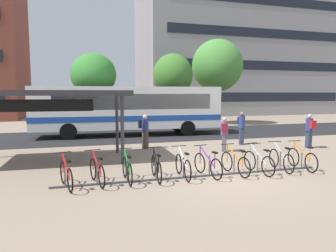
% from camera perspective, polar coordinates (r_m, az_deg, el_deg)
% --- Properties ---
extents(ground, '(200.00, 200.00, 0.00)m').
position_cam_1_polar(ground, '(10.85, 9.90, -8.86)').
color(ground, gray).
extents(bus_lane_asphalt, '(80.00, 7.20, 0.01)m').
position_cam_1_polar(bus_lane_asphalt, '(21.03, -3.20, -1.55)').
color(bus_lane_asphalt, '#232326').
rests_on(bus_lane_asphalt, ground).
extents(city_bus, '(12.13, 3.12, 3.20)m').
position_cam_1_polar(city_bus, '(20.58, -7.48, 3.19)').
color(city_bus, white).
rests_on(city_bus, ground).
extents(bike_rack, '(9.19, 0.08, 0.70)m').
position_cam_1_polar(bike_rack, '(10.43, 5.24, -8.86)').
color(bike_rack, '#47474C').
rests_on(bike_rack, ground).
extents(parked_bicycle_red_0, '(0.59, 1.69, 0.99)m').
position_cam_1_polar(parked_bicycle_red_0, '(9.66, -18.22, -8.58)').
color(parked_bicycle_red_0, black).
rests_on(parked_bicycle_red_0, ground).
extents(parked_bicycle_red_1, '(0.54, 1.70, 0.99)m').
position_cam_1_polar(parked_bicycle_red_1, '(9.80, -12.91, -8.22)').
color(parked_bicycle_red_1, black).
rests_on(parked_bicycle_red_1, ground).
extents(parked_bicycle_green_2, '(0.52, 1.72, 0.99)m').
position_cam_1_polar(parked_bicycle_green_2, '(9.89, -7.52, -7.99)').
color(parked_bicycle_green_2, black).
rests_on(parked_bicycle_green_2, ground).
extents(parked_bicycle_black_3, '(0.52, 1.72, 0.99)m').
position_cam_1_polar(parked_bicycle_black_3, '(10.04, -2.17, -7.74)').
color(parked_bicycle_black_3, black).
rests_on(parked_bicycle_black_3, ground).
extents(parked_bicycle_white_4, '(0.52, 1.72, 0.99)m').
position_cam_1_polar(parked_bicycle_white_4, '(10.28, 2.77, -7.41)').
color(parked_bicycle_white_4, black).
rests_on(parked_bicycle_white_4, ground).
extents(parked_bicycle_purple_5, '(0.52, 1.71, 0.99)m').
position_cam_1_polar(parked_bicycle_purple_5, '(10.53, 7.31, -7.13)').
color(parked_bicycle_purple_5, black).
rests_on(parked_bicycle_purple_5, ground).
extents(parked_bicycle_orange_6, '(0.52, 1.72, 0.99)m').
position_cam_1_polar(parked_bicycle_orange_6, '(10.92, 12.23, -6.74)').
color(parked_bicycle_orange_6, black).
rests_on(parked_bicycle_orange_6, ground).
extents(parked_bicycle_silver_7, '(0.52, 1.72, 0.99)m').
position_cam_1_polar(parked_bicycle_silver_7, '(11.27, 16.32, -6.45)').
color(parked_bicycle_silver_7, black).
rests_on(parked_bicycle_silver_7, ground).
extents(parked_bicycle_silver_8, '(0.52, 1.72, 0.99)m').
position_cam_1_polar(parked_bicycle_silver_8, '(11.93, 20.07, -5.89)').
color(parked_bicycle_silver_8, black).
rests_on(parked_bicycle_silver_8, ground).
extents(parked_bicycle_orange_9, '(0.52, 1.72, 0.99)m').
position_cam_1_polar(parked_bicycle_orange_9, '(12.40, 23.42, -5.58)').
color(parked_bicycle_orange_9, black).
rests_on(parked_bicycle_orange_9, ground).
extents(transit_shelter, '(6.94, 3.47, 2.89)m').
position_cam_1_polar(transit_shelter, '(13.38, -22.03, 5.33)').
color(transit_shelter, '#38383D').
rests_on(transit_shelter, ground).
extents(commuter_black_pack_0, '(0.55, 0.60, 1.72)m').
position_cam_1_polar(commuter_black_pack_0, '(15.57, -4.32, -0.55)').
color(commuter_black_pack_0, '#47382D').
rests_on(commuter_black_pack_0, ground).
extents(commuter_maroon_pack_1, '(0.49, 0.60, 1.65)m').
position_cam_1_polar(commuter_maroon_pack_1, '(14.96, 10.33, -1.08)').
color(commuter_maroon_pack_1, '#565660').
rests_on(commuter_maroon_pack_1, ground).
extents(commuter_navy_pack_2, '(0.40, 0.57, 1.79)m').
position_cam_1_polar(commuter_navy_pack_2, '(17.21, 13.36, 0.06)').
color(commuter_navy_pack_2, '#2D3851').
rests_on(commuter_navy_pack_2, ground).
extents(commuter_red_pack_3, '(0.35, 0.53, 1.74)m').
position_cam_1_polar(commuter_red_pack_3, '(17.21, 24.59, -0.43)').
color(commuter_red_pack_3, '#2D3851').
rests_on(commuter_red_pack_3, ground).
extents(street_tree_0, '(3.39, 3.39, 5.77)m').
position_cam_1_polar(street_tree_0, '(24.25, -13.54, 9.11)').
color(street_tree_0, brown).
rests_on(street_tree_0, ground).
extents(street_tree_1, '(4.53, 4.53, 7.59)m').
position_cam_1_polar(street_tree_1, '(28.65, 9.04, 10.89)').
color(street_tree_1, brown).
rests_on(street_tree_1, ground).
extents(street_tree_2, '(3.31, 3.31, 6.07)m').
position_cam_1_polar(street_tree_2, '(26.13, 0.89, 9.30)').
color(street_tree_2, brown).
rests_on(street_tree_2, ground).
extents(building_right_wing, '(26.78, 11.49, 19.38)m').
position_cam_1_polar(building_right_wing, '(45.64, 12.62, 14.59)').
color(building_right_wing, gray).
rests_on(building_right_wing, ground).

